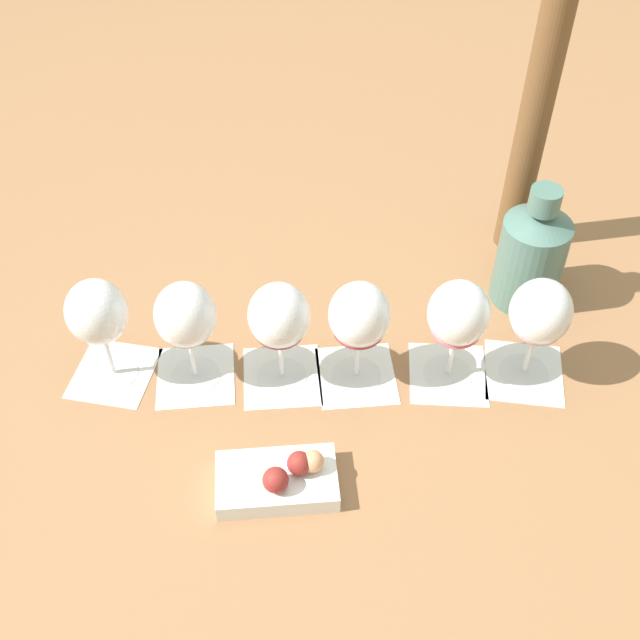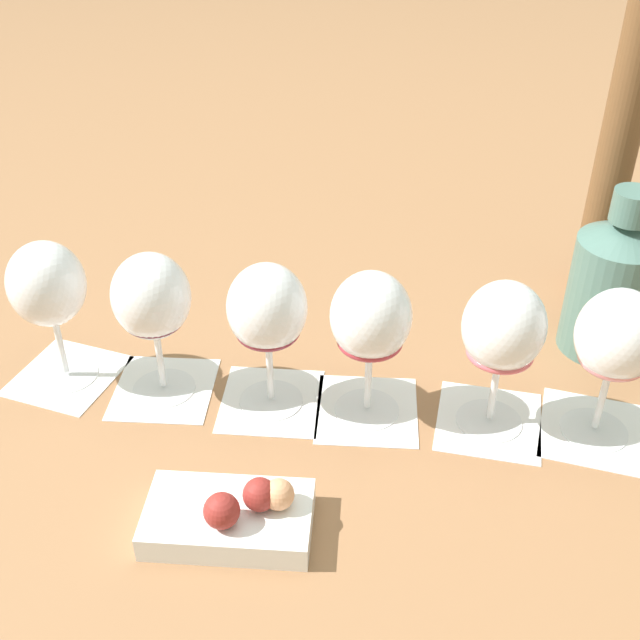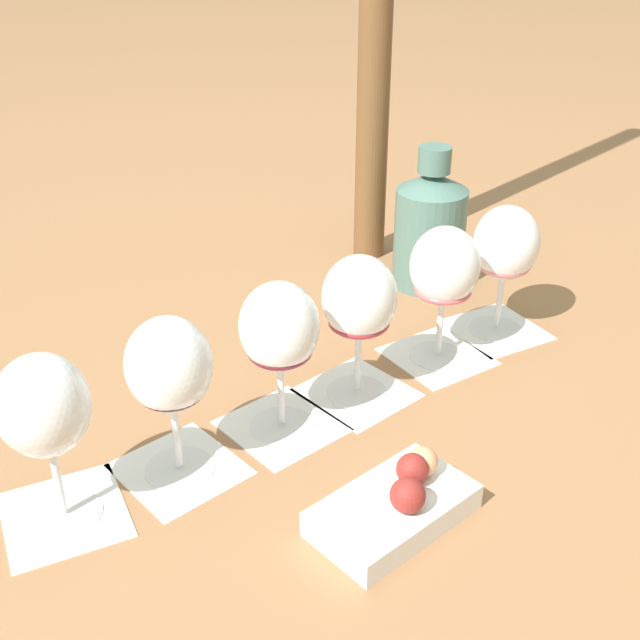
{
  "view_description": "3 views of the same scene",
  "coord_description": "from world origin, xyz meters",
  "px_view_note": "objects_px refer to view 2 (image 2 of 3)",
  "views": [
    {
      "loc": [
        0.36,
        0.67,
        0.91
      ],
      "look_at": [
        -0.0,
        0.0,
        0.12
      ],
      "focal_mm": 45.0,
      "sensor_mm": 36.0,
      "label": 1
    },
    {
      "loc": [
        0.23,
        0.66,
        0.59
      ],
      "look_at": [
        -0.0,
        0.0,
        0.12
      ],
      "focal_mm": 45.0,
      "sensor_mm": 36.0,
      "label": 2
    },
    {
      "loc": [
        0.69,
        0.33,
        0.54
      ],
      "look_at": [
        -0.0,
        0.0,
        0.12
      ],
      "focal_mm": 45.0,
      "sensor_mm": 36.0,
      "label": 3
    }
  ],
  "objects_px": {
    "wine_glass_0": "(617,342)",
    "wine_glass_3": "(267,314)",
    "snack_dish": "(233,515)",
    "wine_glass_2": "(371,323)",
    "wine_glass_4": "(152,303)",
    "wine_glass_5": "(48,291)",
    "ceramic_vase": "(614,283)",
    "wine_glass_1": "(503,333)"
  },
  "relations": [
    {
      "from": "wine_glass_3",
      "to": "ceramic_vase",
      "type": "bearing_deg",
      "value": 175.97
    },
    {
      "from": "wine_glass_2",
      "to": "ceramic_vase",
      "type": "bearing_deg",
      "value": -176.28
    },
    {
      "from": "wine_glass_4",
      "to": "wine_glass_1",
      "type": "bearing_deg",
      "value": 152.29
    },
    {
      "from": "wine_glass_0",
      "to": "wine_glass_3",
      "type": "height_order",
      "value": "same"
    },
    {
      "from": "wine_glass_3",
      "to": "wine_glass_2",
      "type": "bearing_deg",
      "value": 152.65
    },
    {
      "from": "wine_glass_1",
      "to": "wine_glass_4",
      "type": "bearing_deg",
      "value": -27.71
    },
    {
      "from": "wine_glass_3",
      "to": "wine_glass_0",
      "type": "bearing_deg",
      "value": 152.97
    },
    {
      "from": "wine_glass_3",
      "to": "wine_glass_5",
      "type": "height_order",
      "value": "same"
    },
    {
      "from": "snack_dish",
      "to": "wine_glass_5",
      "type": "bearing_deg",
      "value": -65.81
    },
    {
      "from": "ceramic_vase",
      "to": "wine_glass_3",
      "type": "bearing_deg",
      "value": -4.03
    },
    {
      "from": "wine_glass_1",
      "to": "wine_glass_4",
      "type": "distance_m",
      "value": 0.37
    },
    {
      "from": "snack_dish",
      "to": "wine_glass_4",
      "type": "bearing_deg",
      "value": -83.41
    },
    {
      "from": "snack_dish",
      "to": "wine_glass_3",
      "type": "bearing_deg",
      "value": -116.91
    },
    {
      "from": "wine_glass_1",
      "to": "ceramic_vase",
      "type": "relative_size",
      "value": 0.83
    },
    {
      "from": "wine_glass_3",
      "to": "snack_dish",
      "type": "xyz_separation_m",
      "value": [
        0.09,
        0.17,
        -0.1
      ]
    },
    {
      "from": "wine_glass_0",
      "to": "wine_glass_2",
      "type": "bearing_deg",
      "value": -26.9
    },
    {
      "from": "wine_glass_5",
      "to": "snack_dish",
      "type": "bearing_deg",
      "value": 114.19
    },
    {
      "from": "ceramic_vase",
      "to": "snack_dish",
      "type": "relative_size",
      "value": 1.18
    },
    {
      "from": "wine_glass_3",
      "to": "wine_glass_4",
      "type": "bearing_deg",
      "value": -28.78
    },
    {
      "from": "wine_glass_5",
      "to": "wine_glass_0",
      "type": "bearing_deg",
      "value": 151.83
    },
    {
      "from": "wine_glass_1",
      "to": "wine_glass_4",
      "type": "xyz_separation_m",
      "value": [
        0.33,
        -0.17,
        -0.0
      ]
    },
    {
      "from": "wine_glass_0",
      "to": "wine_glass_1",
      "type": "height_order",
      "value": "same"
    },
    {
      "from": "wine_glass_3",
      "to": "snack_dish",
      "type": "relative_size",
      "value": 0.98
    },
    {
      "from": "wine_glass_0",
      "to": "wine_glass_5",
      "type": "xyz_separation_m",
      "value": [
        0.53,
        -0.29,
        -0.0
      ]
    },
    {
      "from": "wine_glass_0",
      "to": "wine_glass_5",
      "type": "distance_m",
      "value": 0.61
    },
    {
      "from": "wine_glass_2",
      "to": "wine_glass_4",
      "type": "bearing_deg",
      "value": -28.12
    },
    {
      "from": "wine_glass_1",
      "to": "ceramic_vase",
      "type": "height_order",
      "value": "ceramic_vase"
    },
    {
      "from": "wine_glass_1",
      "to": "wine_glass_2",
      "type": "xyz_separation_m",
      "value": [
        0.12,
        -0.06,
        -0.0
      ]
    },
    {
      "from": "snack_dish",
      "to": "wine_glass_0",
      "type": "bearing_deg",
      "value": -179.23
    },
    {
      "from": "wine_glass_1",
      "to": "wine_glass_5",
      "type": "bearing_deg",
      "value": -28.49
    },
    {
      "from": "wine_glass_1",
      "to": "wine_glass_3",
      "type": "distance_m",
      "value": 0.24
    },
    {
      "from": "ceramic_vase",
      "to": "snack_dish",
      "type": "xyz_separation_m",
      "value": [
        0.5,
        0.14,
        -0.07
      ]
    },
    {
      "from": "wine_glass_3",
      "to": "wine_glass_4",
      "type": "distance_m",
      "value": 0.13
    },
    {
      "from": "wine_glass_2",
      "to": "wine_glass_4",
      "type": "distance_m",
      "value": 0.24
    },
    {
      "from": "wine_glass_2",
      "to": "snack_dish",
      "type": "distance_m",
      "value": 0.24
    },
    {
      "from": "wine_glass_2",
      "to": "wine_glass_4",
      "type": "relative_size",
      "value": 1.0
    },
    {
      "from": "wine_glass_2",
      "to": "wine_glass_3",
      "type": "distance_m",
      "value": 0.11
    },
    {
      "from": "wine_glass_5",
      "to": "snack_dish",
      "type": "height_order",
      "value": "wine_glass_5"
    },
    {
      "from": "wine_glass_2",
      "to": "wine_glass_5",
      "type": "relative_size",
      "value": 1.0
    },
    {
      "from": "ceramic_vase",
      "to": "wine_glass_1",
      "type": "bearing_deg",
      "value": 22.31
    },
    {
      "from": "wine_glass_0",
      "to": "wine_glass_2",
      "type": "distance_m",
      "value": 0.25
    },
    {
      "from": "ceramic_vase",
      "to": "wine_glass_2",
      "type": "bearing_deg",
      "value": 3.72
    }
  ]
}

